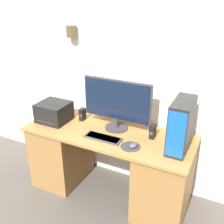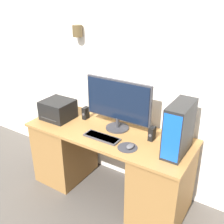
# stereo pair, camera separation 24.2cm
# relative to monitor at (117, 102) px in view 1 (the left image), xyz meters

# --- Properties ---
(ground_plane) EXTENTS (12.00, 12.00, 0.00)m
(ground_plane) POSITION_rel_monitor_xyz_m (-0.04, -0.45, -1.08)
(ground_plane) COLOR #4C4742
(wall_back) EXTENTS (6.40, 0.16, 2.70)m
(wall_back) POSITION_rel_monitor_xyz_m (-0.04, 0.29, 0.27)
(wall_back) COLOR white
(wall_back) RESTS_ON ground_plane
(desk) EXTENTS (1.75, 0.68, 0.78)m
(desk) POSITION_rel_monitor_xyz_m (-0.04, -0.11, -0.67)
(desk) COLOR olive
(desk) RESTS_ON ground_plane
(monitor) EXTENTS (0.73, 0.24, 0.53)m
(monitor) POSITION_rel_monitor_xyz_m (0.00, 0.00, 0.00)
(monitor) COLOR #333338
(monitor) RESTS_ON desk
(keyboard) EXTENTS (0.37, 0.13, 0.02)m
(keyboard) POSITION_rel_monitor_xyz_m (-0.02, -0.26, -0.28)
(keyboard) COLOR #3D3D42
(keyboard) RESTS_ON desk
(mousepad) EXTENTS (0.19, 0.19, 0.00)m
(mousepad) POSITION_rel_monitor_xyz_m (0.27, -0.27, -0.29)
(mousepad) COLOR #2D2D33
(mousepad) RESTS_ON desk
(mouse) EXTENTS (0.06, 0.10, 0.03)m
(mouse) POSITION_rel_monitor_xyz_m (0.30, -0.26, -0.28)
(mouse) COLOR #4C4C51
(mouse) RESTS_ON mousepad
(computer_tower) EXTENTS (0.17, 0.40, 0.47)m
(computer_tower) POSITION_rel_monitor_xyz_m (0.68, -0.10, -0.06)
(computer_tower) COLOR black
(computer_tower) RESTS_ON desk
(printer) EXTENTS (0.33, 0.31, 0.21)m
(printer) POSITION_rel_monitor_xyz_m (-0.70, -0.14, -0.19)
(printer) COLOR black
(printer) RESTS_ON desk
(speaker_left) EXTENTS (0.05, 0.08, 0.14)m
(speaker_left) POSITION_rel_monitor_xyz_m (-0.42, 0.01, -0.23)
(speaker_left) COLOR black
(speaker_left) RESTS_ON desk
(speaker_right) EXTENTS (0.05, 0.08, 0.14)m
(speaker_right) POSITION_rel_monitor_xyz_m (0.40, -0.03, -0.23)
(speaker_right) COLOR black
(speaker_right) RESTS_ON desk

